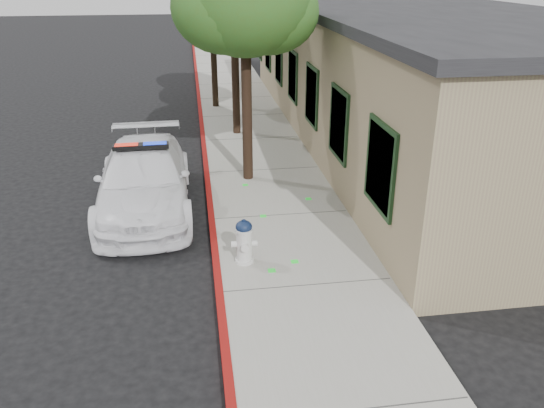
{
  "coord_description": "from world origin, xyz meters",
  "views": [
    {
      "loc": [
        -0.2,
        -8.08,
        5.4
      ],
      "look_at": [
        1.24,
        1.73,
        1.0
      ],
      "focal_mm": 35.83,
      "sensor_mm": 36.0,
      "label": 1
    }
  ],
  "objects_px": {
    "fire_hydrant": "(244,241)",
    "street_tree_near": "(245,4)",
    "clapboard_building": "(404,73)",
    "police_car": "(144,179)",
    "street_tree_far": "(213,2)"
  },
  "relations": [
    {
      "from": "fire_hydrant",
      "to": "street_tree_far",
      "type": "bearing_deg",
      "value": 91.35
    },
    {
      "from": "police_car",
      "to": "fire_hydrant",
      "type": "bearing_deg",
      "value": -58.38
    },
    {
      "from": "police_car",
      "to": "street_tree_far",
      "type": "bearing_deg",
      "value": 75.58
    },
    {
      "from": "police_car",
      "to": "street_tree_far",
      "type": "height_order",
      "value": "street_tree_far"
    },
    {
      "from": "clapboard_building",
      "to": "street_tree_near",
      "type": "distance_m",
      "value": 7.02
    },
    {
      "from": "street_tree_near",
      "to": "street_tree_far",
      "type": "height_order",
      "value": "street_tree_near"
    },
    {
      "from": "fire_hydrant",
      "to": "police_car",
      "type": "bearing_deg",
      "value": 125.03
    },
    {
      "from": "fire_hydrant",
      "to": "street_tree_near",
      "type": "distance_m",
      "value": 5.96
    },
    {
      "from": "street_tree_far",
      "to": "clapboard_building",
      "type": "bearing_deg",
      "value": -37.77
    },
    {
      "from": "clapboard_building",
      "to": "police_car",
      "type": "xyz_separation_m",
      "value": [
        -8.14,
        -4.87,
        -1.37
      ]
    },
    {
      "from": "clapboard_building",
      "to": "police_car",
      "type": "bearing_deg",
      "value": -149.12
    },
    {
      "from": "police_car",
      "to": "street_tree_near",
      "type": "distance_m",
      "value": 4.77
    },
    {
      "from": "street_tree_near",
      "to": "street_tree_far",
      "type": "relative_size",
      "value": 1.13
    },
    {
      "from": "street_tree_near",
      "to": "clapboard_building",
      "type": "bearing_deg",
      "value": 32.82
    },
    {
      "from": "clapboard_building",
      "to": "street_tree_far",
      "type": "xyz_separation_m",
      "value": [
        -5.95,
        4.61,
        1.95
      ]
    }
  ]
}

